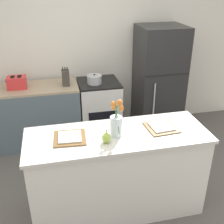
# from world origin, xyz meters

# --- Properties ---
(ground_plane) EXTENTS (10.00, 10.00, 0.00)m
(ground_plane) POSITION_xyz_m (0.00, 0.00, 0.00)
(ground_plane) COLOR #59544F
(back_wall) EXTENTS (5.20, 0.08, 2.70)m
(back_wall) POSITION_xyz_m (0.00, 2.00, 1.35)
(back_wall) COLOR silver
(back_wall) RESTS_ON ground_plane
(kitchen_island) EXTENTS (1.80, 0.66, 0.94)m
(kitchen_island) POSITION_xyz_m (0.00, 0.00, 0.47)
(kitchen_island) COLOR silver
(kitchen_island) RESTS_ON ground_plane
(back_counter) EXTENTS (1.68, 0.60, 0.90)m
(back_counter) POSITION_xyz_m (-1.06, 1.60, 0.45)
(back_counter) COLOR slate
(back_counter) RESTS_ON ground_plane
(stove_range) EXTENTS (0.60, 0.61, 0.90)m
(stove_range) POSITION_xyz_m (0.10, 1.60, 0.45)
(stove_range) COLOR silver
(stove_range) RESTS_ON ground_plane
(refrigerator) EXTENTS (0.68, 0.67, 1.68)m
(refrigerator) POSITION_xyz_m (1.05, 1.60, 0.84)
(refrigerator) COLOR black
(refrigerator) RESTS_ON ground_plane
(flower_vase) EXTENTS (0.13, 0.19, 0.41)m
(flower_vase) POSITION_xyz_m (-0.02, -0.03, 1.08)
(flower_vase) COLOR silver
(flower_vase) RESTS_ON kitchen_island
(pear_figurine) EXTENTS (0.08, 0.08, 0.14)m
(pear_figurine) POSITION_xyz_m (-0.14, -0.13, 0.99)
(pear_figurine) COLOR #9EBC47
(pear_figurine) RESTS_ON kitchen_island
(plate_setting_left) EXTENTS (0.32, 0.32, 0.02)m
(plate_setting_left) POSITION_xyz_m (-0.46, 0.02, 0.95)
(plate_setting_left) COLOR brown
(plate_setting_left) RESTS_ON kitchen_island
(plate_setting_right) EXTENTS (0.32, 0.32, 0.02)m
(plate_setting_right) POSITION_xyz_m (0.46, 0.02, 0.95)
(plate_setting_right) COLOR brown
(plate_setting_right) RESTS_ON kitchen_island
(toaster) EXTENTS (0.28, 0.18, 0.17)m
(toaster) POSITION_xyz_m (-1.06, 1.59, 0.99)
(toaster) COLOR red
(toaster) RESTS_ON back_counter
(cooking_pot) EXTENTS (0.22, 0.22, 0.15)m
(cooking_pot) POSITION_xyz_m (0.03, 1.55, 0.97)
(cooking_pot) COLOR #B2B5B7
(cooking_pot) RESTS_ON stove_range
(knife_block) EXTENTS (0.10, 0.14, 0.27)m
(knife_block) POSITION_xyz_m (-0.38, 1.56, 1.02)
(knife_block) COLOR #3D3833
(knife_block) RESTS_ON back_counter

